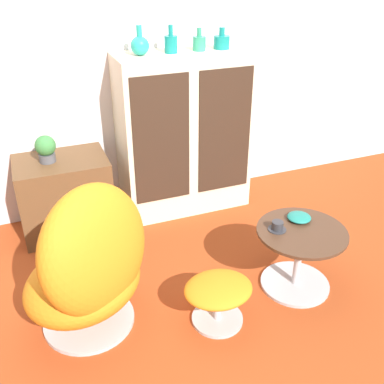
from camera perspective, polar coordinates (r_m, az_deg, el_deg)
name	(u,v)px	position (r m, az deg, el deg)	size (l,w,h in m)	color
ground_plane	(214,318)	(2.74, 2.86, -15.68)	(12.00, 12.00, 0.00)	#9E3D19
wall_back	(132,41)	(3.47, -7.61, 18.42)	(6.40, 0.06, 2.60)	silver
sideboard	(184,134)	(3.52, -1.04, 7.35)	(1.00, 0.43, 1.25)	beige
tv_console	(65,195)	(3.46, -15.81, -0.38)	(0.65, 0.47, 0.58)	brown
egg_chair	(90,267)	(2.47, -12.89, -9.29)	(0.92, 0.90, 0.93)	#B7B7BC
ottoman	(218,293)	(2.59, 3.34, -12.73)	(0.39, 0.33, 0.28)	#B7B7BC
coffee_table	(299,255)	(2.87, 13.41, -7.73)	(0.54, 0.54, 0.42)	#B7B7BC
vase_leftmost	(140,45)	(3.24, -6.64, 18.04)	(0.13, 0.13, 0.20)	teal
vase_inner_left	(171,43)	(3.30, -2.70, 18.34)	(0.09, 0.09, 0.19)	#147A75
vase_inner_right	(199,43)	(3.38, 0.92, 18.42)	(0.09, 0.09, 0.16)	#2D8E6B
vase_rightmost	(222,41)	(3.45, 3.79, 18.54)	(0.12, 0.12, 0.15)	#147A75
potted_plant	(46,148)	(3.29, -18.08, 5.31)	(0.14, 0.14, 0.19)	#4C4C51
teacup	(277,227)	(2.74, 10.78, -4.33)	(0.11, 0.11, 0.06)	#2D2D33
bowl	(299,217)	(2.87, 13.45, -3.13)	(0.15, 0.15, 0.04)	#1E7A70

